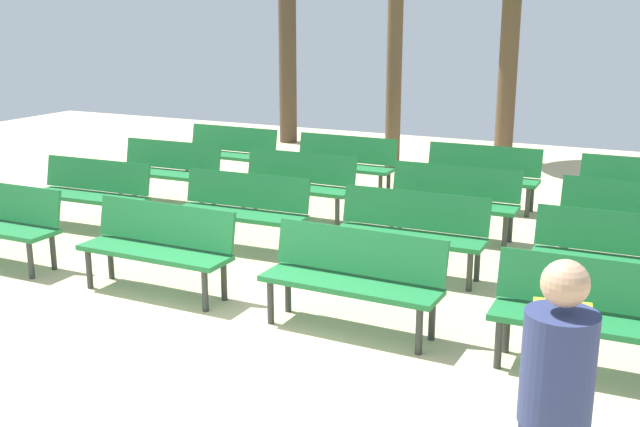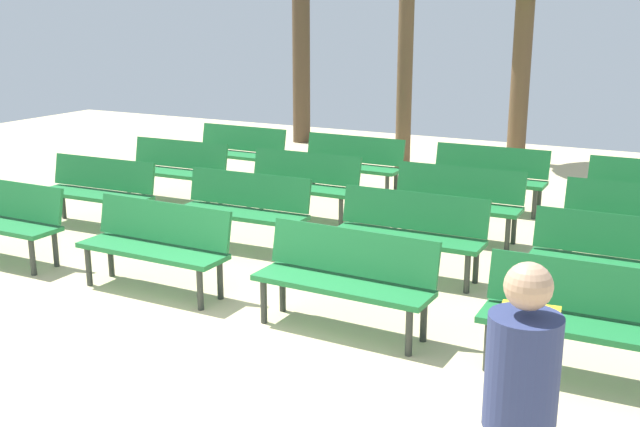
{
  "view_description": "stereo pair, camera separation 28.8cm",
  "coord_description": "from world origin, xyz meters",
  "px_view_note": "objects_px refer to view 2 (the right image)",
  "views": [
    {
      "loc": [
        3.55,
        -4.25,
        2.73
      ],
      "look_at": [
        0.0,
        3.13,
        0.55
      ],
      "focal_mm": 43.22,
      "sensor_mm": 36.0,
      "label": 1
    },
    {
      "loc": [
        3.81,
        -4.13,
        2.73
      ],
      "look_at": [
        0.0,
        3.13,
        0.55
      ],
      "focal_mm": 43.22,
      "sensor_mm": 36.0,
      "label": 2
    }
  ],
  "objects_px": {
    "bench_r2_c1": "(302,181)",
    "bench_r1_c2": "(410,229)",
    "bench_r1_c3": "(618,257)",
    "bench_r2_c2": "(456,198)",
    "bench_r2_c0": "(176,167)",
    "bench_r0_c1": "(156,241)",
    "tree_1": "(405,82)",
    "bench_r0_c2": "(346,275)",
    "bench_r3_c1": "(351,161)",
    "bench_r0_c0": "(1,216)",
    "bench_r2_c3": "(638,219)",
    "bench_r1_c1": "(244,206)",
    "bench_r3_c2": "(489,174)",
    "visitor_with_backpack": "(520,405)",
    "bench_r3_c0": "(239,150)",
    "tree_2": "(301,71)",
    "bench_r0_c3": "(590,315)",
    "bench_r1_c0": "(98,188)"
  },
  "relations": [
    {
      "from": "bench_r1_c3",
      "to": "bench_r2_c2",
      "type": "relative_size",
      "value": 1.0
    },
    {
      "from": "bench_r0_c3",
      "to": "bench_r1_c0",
      "type": "distance_m",
      "value": 6.47
    },
    {
      "from": "bench_r2_c0",
      "to": "bench_r2_c2",
      "type": "relative_size",
      "value": 1.0
    },
    {
      "from": "bench_r0_c1",
      "to": "bench_r2_c3",
      "type": "distance_m",
      "value": 5.18
    },
    {
      "from": "bench_r0_c2",
      "to": "tree_1",
      "type": "distance_m",
      "value": 7.1
    },
    {
      "from": "bench_r3_c2",
      "to": "bench_r1_c2",
      "type": "bearing_deg",
      "value": -90.25
    },
    {
      "from": "bench_r3_c1",
      "to": "bench_r0_c0",
      "type": "bearing_deg",
      "value": -113.32
    },
    {
      "from": "tree_1",
      "to": "tree_2",
      "type": "distance_m",
      "value": 3.5
    },
    {
      "from": "bench_r2_c0",
      "to": "bench_r1_c3",
      "type": "bearing_deg",
      "value": -14.67
    },
    {
      "from": "bench_r1_c3",
      "to": "bench_r3_c2",
      "type": "height_order",
      "value": "same"
    },
    {
      "from": "bench_r0_c1",
      "to": "bench_r0_c3",
      "type": "distance_m",
      "value": 4.12
    },
    {
      "from": "bench_r3_c1",
      "to": "visitor_with_backpack",
      "type": "distance_m",
      "value": 8.2
    },
    {
      "from": "bench_r1_c0",
      "to": "bench_r2_c2",
      "type": "relative_size",
      "value": 1.0
    },
    {
      "from": "bench_r0_c0",
      "to": "visitor_with_backpack",
      "type": "height_order",
      "value": "visitor_with_backpack"
    },
    {
      "from": "bench_r1_c2",
      "to": "bench_r1_c3",
      "type": "bearing_deg",
      "value": -0.26
    },
    {
      "from": "bench_r0_c2",
      "to": "bench_r3_c2",
      "type": "relative_size",
      "value": 1.0
    },
    {
      "from": "visitor_with_backpack",
      "to": "bench_r3_c1",
      "type": "bearing_deg",
      "value": -66.88
    },
    {
      "from": "bench_r2_c1",
      "to": "bench_r1_c2",
      "type": "bearing_deg",
      "value": -35.68
    },
    {
      "from": "bench_r0_c1",
      "to": "bench_r1_c0",
      "type": "distance_m",
      "value": 2.65
    },
    {
      "from": "bench_r2_c3",
      "to": "tree_1",
      "type": "distance_m",
      "value": 5.59
    },
    {
      "from": "bench_r0_c3",
      "to": "bench_r2_c1",
      "type": "relative_size",
      "value": 1.01
    },
    {
      "from": "bench_r0_c3",
      "to": "tree_2",
      "type": "xyz_separation_m",
      "value": [
        -7.17,
        8.46,
        0.98
      ]
    },
    {
      "from": "bench_r0_c2",
      "to": "bench_r3_c0",
      "type": "bearing_deg",
      "value": 133.23
    },
    {
      "from": "bench_r0_c2",
      "to": "bench_r3_c2",
      "type": "xyz_separation_m",
      "value": [
        -0.07,
        4.71,
        0.0
      ]
    },
    {
      "from": "bench_r1_c3",
      "to": "bench_r2_c1",
      "type": "height_order",
      "value": "same"
    },
    {
      "from": "bench_r3_c2",
      "to": "visitor_with_backpack",
      "type": "xyz_separation_m",
      "value": [
        2.12,
        -7.08,
        0.43
      ]
    },
    {
      "from": "tree_2",
      "to": "bench_r3_c1",
      "type": "bearing_deg",
      "value": -52.11
    },
    {
      "from": "bench_r0_c1",
      "to": "bench_r2_c0",
      "type": "bearing_deg",
      "value": 125.53
    },
    {
      "from": "bench_r2_c3",
      "to": "bench_r0_c2",
      "type": "bearing_deg",
      "value": -123.74
    },
    {
      "from": "bench_r2_c3",
      "to": "bench_r1_c1",
      "type": "bearing_deg",
      "value": -160.34
    },
    {
      "from": "bench_r0_c3",
      "to": "visitor_with_backpack",
      "type": "height_order",
      "value": "visitor_with_backpack"
    },
    {
      "from": "tree_1",
      "to": "bench_r0_c2",
      "type": "bearing_deg",
      "value": -72.28
    },
    {
      "from": "visitor_with_backpack",
      "to": "bench_r1_c3",
      "type": "bearing_deg",
      "value": -97.49
    },
    {
      "from": "bench_r0_c3",
      "to": "bench_r3_c1",
      "type": "xyz_separation_m",
      "value": [
        -4.19,
        4.62,
        0.0
      ]
    },
    {
      "from": "tree_1",
      "to": "tree_2",
      "type": "bearing_deg",
      "value": 149.21
    },
    {
      "from": "bench_r2_c1",
      "to": "bench_r3_c0",
      "type": "distance_m",
      "value": 2.61
    },
    {
      "from": "bench_r0_c0",
      "to": "bench_r2_c0",
      "type": "xyz_separation_m",
      "value": [
        -0.0,
        3.11,
        0.0
      ]
    },
    {
      "from": "bench_r0_c0",
      "to": "bench_r2_c2",
      "type": "bearing_deg",
      "value": 36.67
    },
    {
      "from": "bench_r2_c0",
      "to": "bench_r0_c1",
      "type": "bearing_deg",
      "value": -56.43
    },
    {
      "from": "bench_r1_c0",
      "to": "tree_1",
      "type": "distance_m",
      "value": 5.69
    },
    {
      "from": "bench_r0_c3",
      "to": "bench_r1_c3",
      "type": "height_order",
      "value": "same"
    },
    {
      "from": "bench_r2_c2",
      "to": "bench_r1_c3",
      "type": "bearing_deg",
      "value": -37.48
    },
    {
      "from": "bench_r1_c3",
      "to": "bench_r3_c1",
      "type": "distance_m",
      "value": 5.17
    },
    {
      "from": "bench_r2_c3",
      "to": "bench_r1_c2",
      "type": "bearing_deg",
      "value": -143.76
    },
    {
      "from": "bench_r2_c3",
      "to": "tree_2",
      "type": "distance_m",
      "value": 9.01
    },
    {
      "from": "bench_r2_c2",
      "to": "bench_r3_c1",
      "type": "xyz_separation_m",
      "value": [
        -2.14,
        1.52,
        0.0
      ]
    },
    {
      "from": "bench_r0_c2",
      "to": "bench_r1_c2",
      "type": "distance_m",
      "value": 1.58
    },
    {
      "from": "bench_r0_c0",
      "to": "bench_r2_c0",
      "type": "distance_m",
      "value": 3.11
    },
    {
      "from": "bench_r0_c2",
      "to": "bench_r3_c0",
      "type": "distance_m",
      "value": 6.31
    },
    {
      "from": "bench_r0_c1",
      "to": "bench_r3_c1",
      "type": "height_order",
      "value": "same"
    }
  ]
}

